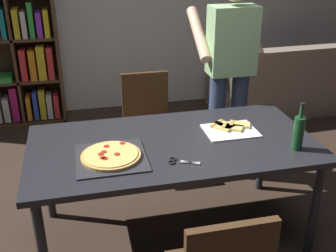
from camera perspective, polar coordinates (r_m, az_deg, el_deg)
name	(u,v)px	position (r m, az deg, el deg)	size (l,w,h in m)	color
ground_plane	(173,232)	(3.14, 0.64, -14.51)	(12.00, 12.00, 0.00)	#38281E
dining_table	(173,151)	(2.75, 0.70, -3.47)	(1.90, 0.96, 0.75)	#232328
chair_far_side	(147,117)	(3.68, -2.87, 1.19)	(0.42, 0.42, 0.90)	#472D19
couch	(285,86)	(5.28, 15.91, 5.32)	(1.73, 0.92, 0.85)	gray
person_serving_pizza	(230,67)	(3.49, 8.59, 8.08)	(0.55, 0.54, 1.75)	#38476B
pepperoni_pizza_on_tray	(111,156)	(2.55, -7.93, -4.18)	(0.43, 0.43, 0.04)	#2D2D33
pizza_slices_on_towel	(229,128)	(2.92, 8.54, -0.29)	(0.36, 0.29, 0.03)	white
wine_bottle	(298,132)	(2.71, 17.67, -0.83)	(0.07, 0.07, 0.32)	#194723
kitchen_scissors	(179,161)	(2.49, 1.50, -4.93)	(0.20, 0.13, 0.01)	silver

